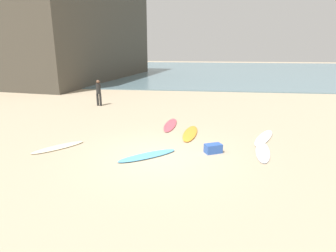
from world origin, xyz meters
TOP-DOWN VIEW (x-y plane):
  - ground_plane at (0.00, 0.00)m, footprint 120.00×120.00m
  - ocean_water at (0.00, 34.55)m, footprint 120.00×40.00m
  - coastal_headland at (-22.10, 23.51)m, footprint 30.56×24.25m
  - surfboard_0 at (3.93, 2.46)m, footprint 1.38×2.42m
  - surfboard_1 at (0.89, 2.67)m, footprint 0.73×2.39m
  - surfboard_2 at (-0.42, -0.10)m, footprint 2.02×1.78m
  - surfboard_3 at (-0.12, 3.92)m, footprint 0.57×2.40m
  - surfboard_4 at (3.59, 0.83)m, footprint 0.81×2.26m
  - surfboard_5 at (-3.90, 0.32)m, footprint 1.64×1.86m
  - beachgoer_near at (-5.15, 7.95)m, footprint 0.34×0.32m
  - beach_cooler at (1.82, 0.57)m, footprint 0.68×0.57m

SIDE VIEW (x-z plane):
  - ground_plane at x=0.00m, z-range 0.00..0.00m
  - surfboard_4 at x=3.59m, z-range 0.00..0.07m
  - surfboard_5 at x=-3.90m, z-range 0.00..0.07m
  - surfboard_3 at x=-0.12m, z-range 0.00..0.07m
  - ocean_water at x=0.00m, z-range 0.00..0.08m
  - surfboard_0 at x=3.93m, z-range 0.00..0.09m
  - surfboard_2 at x=-0.42m, z-range 0.00..0.09m
  - surfboard_1 at x=0.89m, z-range 0.00..0.09m
  - beach_cooler at x=1.82m, z-range 0.00..0.32m
  - beachgoer_near at x=-5.15m, z-range 0.09..1.70m
  - coastal_headland at x=-22.10m, z-range 0.00..10.62m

